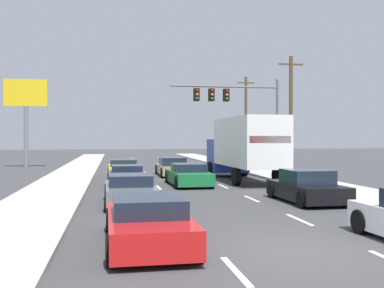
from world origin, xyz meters
The scene contains 16 objects.
ground_plane centered at (0.00, 25.00, 0.00)m, with size 140.00×140.00×0.00m, color #3D3D3F.
sidewalk_right centered at (6.76, 20.00, 0.07)m, with size 3.02×80.00×0.14m, color #B2AFA8.
sidewalk_left centered at (-6.76, 20.00, 0.07)m, with size 3.02×80.00×0.14m, color #B2AFA8.
lane_markings centered at (0.00, 21.16, 0.00)m, with size 3.54×57.00×0.01m.
car_yellow centered at (-3.38, 20.29, 0.54)m, with size 2.00×4.70×1.16m.
car_navy centered at (-3.32, 14.10, 0.53)m, with size 1.86×4.25×1.14m.
car_gray centered at (-3.38, 7.82, 0.54)m, with size 1.97×4.31×1.17m.
car_red centered at (-3.20, 1.06, 0.54)m, with size 2.02×4.58×1.16m.
car_tan centered at (-0.07, 20.95, 0.56)m, with size 1.98×4.45×1.24m.
car_green centered at (-0.04, 14.43, 0.54)m, with size 2.09×4.55×1.18m.
box_truck centered at (3.59, 16.27, 2.10)m, with size 2.79×9.09×3.71m.
car_black centered at (3.56, 7.32, 0.58)m, with size 2.07×4.11×1.29m.
traffic_signal_mast centered at (4.84, 24.48, 5.37)m, with size 8.54×0.69×7.12m.
utility_pole_mid centered at (8.88, 22.21, 4.41)m, with size 1.80×0.28×8.55m.
utility_pole_far centered at (9.50, 35.92, 4.55)m, with size 1.80×0.28×8.83m.
roadside_billboard centered at (-11.27, 30.81, 5.26)m, with size 3.53×0.36×7.51m.
Camera 1 is at (-4.00, -9.81, 2.54)m, focal length 42.98 mm.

